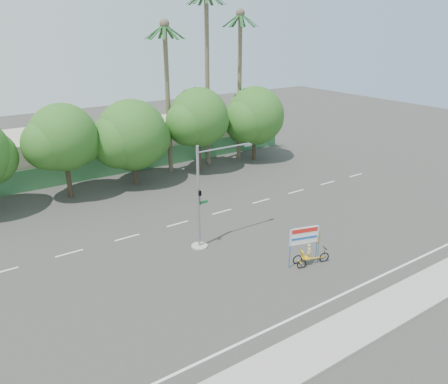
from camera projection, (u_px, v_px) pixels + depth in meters
ground at (266, 261)px, 27.52m from camera, size 120.00×120.00×0.00m
sidewalk_near at (362, 323)px, 21.71m from camera, size 50.00×2.40×0.12m
fence at (130, 162)px, 43.75m from camera, size 38.00×0.08×2.00m
building_left at (12, 158)px, 41.62m from camera, size 12.00×8.00×4.00m
building_right at (179, 135)px, 51.13m from camera, size 14.00×8.00×3.60m
tree_left at (63, 140)px, 35.90m from camera, size 6.66×5.60×8.07m
tree_center at (132, 137)px, 39.25m from camera, size 7.62×6.40×7.85m
tree_right at (198, 120)px, 42.65m from camera, size 6.90×5.80×8.36m
tree_far_right at (255, 118)px, 46.53m from camera, size 7.38×6.20×7.94m
palm_tall at (207, 62)px, 42.99m from camera, size 3.73×3.79×17.45m
palm_mid at (240, 71)px, 45.47m from camera, size 3.73×3.79×15.45m
palm_short at (167, 82)px, 41.21m from camera, size 3.73×3.79×14.45m
traffic_signal at (203, 206)px, 28.39m from camera, size 4.72×1.10×7.00m
trike_billboard at (307, 249)px, 26.70m from camera, size 2.71×1.09×2.75m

